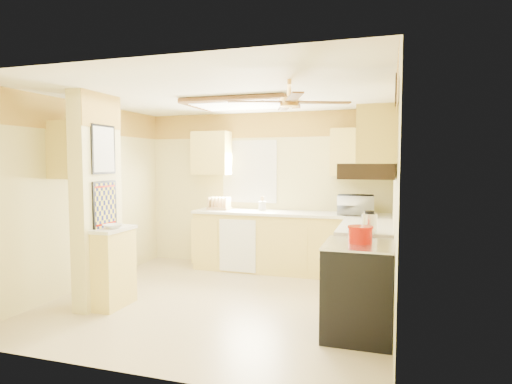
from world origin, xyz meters
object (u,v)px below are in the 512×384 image
(bowl, at_px, (113,226))
(kettle, at_px, (369,223))
(dutch_oven, at_px, (360,234))
(stove, at_px, (358,289))
(microwave, at_px, (356,205))

(bowl, relative_size, kettle, 0.82)
(bowl, relative_size, dutch_oven, 0.82)
(stove, bearing_deg, kettle, 80.69)
(bowl, height_order, dutch_oven, dutch_oven)
(bowl, bearing_deg, dutch_oven, 1.64)
(dutch_oven, bearing_deg, bowl, -178.36)
(dutch_oven, bearing_deg, microwave, 95.34)
(stove, distance_m, bowl, 2.81)
(microwave, height_order, dutch_oven, microwave)
(microwave, relative_size, kettle, 2.10)
(stove, relative_size, bowl, 4.54)
(kettle, bearing_deg, dutch_oven, -98.48)
(microwave, bearing_deg, bowl, 37.29)
(kettle, bearing_deg, bowl, -169.59)
(bowl, xyz_separation_m, dutch_oven, (2.78, 0.08, 0.03))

